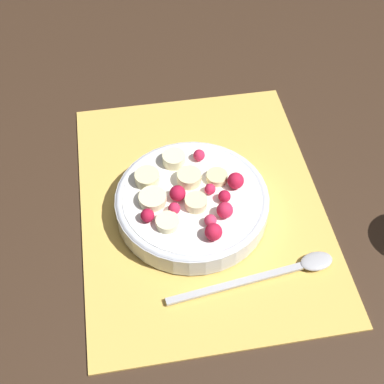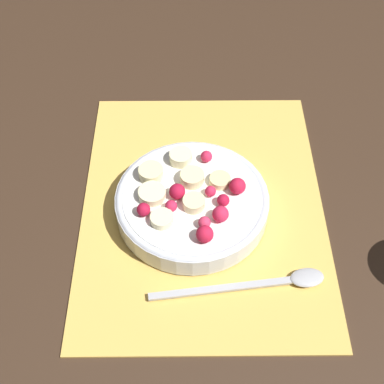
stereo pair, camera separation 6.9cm
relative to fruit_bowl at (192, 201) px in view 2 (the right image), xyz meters
The scene contains 4 objects.
ground_plane 0.03m from the fruit_bowl, 128.59° to the left, with size 3.00×3.00×0.00m, color #382619.
placemat 0.03m from the fruit_bowl, 128.59° to the left, with size 0.43×0.33×0.01m.
fruit_bowl is the anchor object (origin of this frame).
spoon 0.15m from the fruit_bowl, 40.59° to the left, with size 0.04×0.22×0.01m.
Camera 2 is at (0.45, -0.02, 0.58)m, focal length 50.00 mm.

